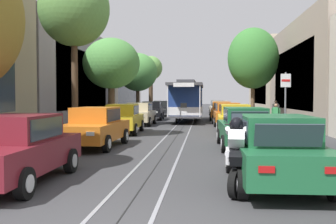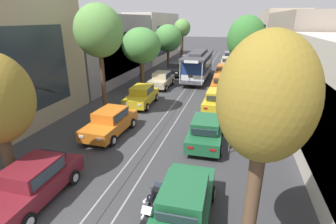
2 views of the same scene
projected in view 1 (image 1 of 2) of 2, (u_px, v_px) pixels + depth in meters
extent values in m
plane|color=#38383A|center=(183.00, 126.00, 25.84)|extent=(160.00, 160.00, 0.00)
cube|color=gray|center=(179.00, 123.00, 29.01)|extent=(0.08, 59.46, 0.01)
cube|color=gray|center=(193.00, 123.00, 28.92)|extent=(0.08, 59.46, 0.01)
cube|color=black|center=(186.00, 123.00, 28.96)|extent=(0.03, 59.46, 0.01)
cube|color=gray|center=(51.00, 76.00, 29.78)|extent=(5.50, 16.85, 7.24)
cube|color=#2D3842|center=(86.00, 80.00, 29.54)|extent=(0.04, 12.01, 4.34)
cube|color=beige|center=(110.00, 82.00, 46.80)|extent=(4.59, 16.85, 7.62)
cube|color=#2D3842|center=(129.00, 85.00, 46.60)|extent=(0.04, 12.01, 4.57)
cube|color=gray|center=(332.00, 73.00, 27.84)|extent=(5.91, 16.85, 7.37)
cube|color=#2D3842|center=(291.00, 79.00, 28.12)|extent=(0.04, 12.01, 4.42)
cube|color=#BCAD93|center=(280.00, 80.00, 44.93)|extent=(5.00, 16.85, 7.99)
cube|color=#2D3842|center=(258.00, 83.00, 45.18)|extent=(0.04, 12.01, 4.79)
cube|color=maroon|center=(14.00, 155.00, 8.85)|extent=(1.84, 4.32, 0.66)
cube|color=maroon|center=(17.00, 128.00, 8.98)|extent=(1.49, 2.08, 0.60)
cube|color=#2D3842|center=(38.00, 125.00, 10.16)|extent=(1.30, 0.21, 0.45)
cube|color=#2D3842|center=(48.00, 128.00, 8.92)|extent=(0.05, 1.81, 0.47)
cube|color=#B21414|center=(69.00, 141.00, 10.95)|extent=(0.28, 0.04, 0.12)
cube|color=#B21414|center=(31.00, 140.00, 11.05)|extent=(0.28, 0.04, 0.12)
cylinder|color=black|center=(25.00, 183.00, 7.47)|extent=(0.21, 0.64, 0.64)
cylinder|color=silver|center=(30.00, 184.00, 7.46)|extent=(0.02, 0.35, 0.35)
cylinder|color=black|center=(71.00, 161.00, 10.12)|extent=(0.21, 0.64, 0.64)
cylinder|color=silver|center=(75.00, 161.00, 10.11)|extent=(0.02, 0.35, 0.35)
cylinder|color=black|center=(6.00, 160.00, 10.27)|extent=(0.21, 0.64, 0.64)
cylinder|color=silver|center=(2.00, 160.00, 10.28)|extent=(0.02, 0.35, 0.35)
cube|color=orange|center=(95.00, 131.00, 15.21)|extent=(1.96, 4.37, 0.66)
cube|color=orange|center=(96.00, 115.00, 15.33)|extent=(1.55, 2.12, 0.60)
cube|color=#2D3842|center=(89.00, 116.00, 14.50)|extent=(1.34, 0.27, 0.47)
cube|color=#2D3842|center=(105.00, 114.00, 16.50)|extent=(1.30, 0.25, 0.45)
cube|color=#2D3842|center=(114.00, 115.00, 15.23)|extent=(0.10, 1.81, 0.47)
cube|color=#2D3842|center=(78.00, 115.00, 15.43)|extent=(0.10, 1.81, 0.47)
cube|color=white|center=(90.00, 134.00, 12.99)|extent=(0.28, 0.05, 0.14)
cube|color=#B21414|center=(122.00, 125.00, 17.27)|extent=(0.28, 0.05, 0.12)
cube|color=white|center=(59.00, 133.00, 13.14)|extent=(0.28, 0.05, 0.14)
cube|color=#B21414|center=(98.00, 124.00, 17.42)|extent=(0.28, 0.05, 0.12)
cylinder|color=black|center=(107.00, 144.00, 13.79)|extent=(0.22, 0.65, 0.64)
cylinder|color=silver|center=(110.00, 144.00, 13.77)|extent=(0.03, 0.35, 0.35)
cylinder|color=black|center=(60.00, 143.00, 14.02)|extent=(0.22, 0.65, 0.64)
cylinder|color=silver|center=(57.00, 143.00, 14.03)|extent=(0.03, 0.35, 0.35)
cylinder|color=black|center=(125.00, 136.00, 16.43)|extent=(0.22, 0.65, 0.64)
cylinder|color=silver|center=(127.00, 136.00, 16.41)|extent=(0.03, 0.35, 0.35)
cylinder|color=black|center=(85.00, 136.00, 16.66)|extent=(0.22, 0.65, 0.64)
cylinder|color=silver|center=(83.00, 136.00, 16.67)|extent=(0.03, 0.35, 0.35)
cube|color=gold|center=(122.00, 121.00, 21.10)|extent=(1.93, 4.35, 0.66)
cube|color=gold|center=(123.00, 110.00, 21.23)|extent=(1.54, 2.11, 0.60)
cube|color=#2D3842|center=(120.00, 111.00, 20.39)|extent=(1.34, 0.26, 0.47)
cube|color=#2D3842|center=(127.00, 109.00, 22.41)|extent=(1.30, 0.24, 0.45)
cube|color=#2D3842|center=(136.00, 110.00, 21.18)|extent=(0.09, 1.81, 0.47)
cube|color=#2D3842|center=(109.00, 110.00, 21.27)|extent=(0.09, 1.81, 0.47)
cube|color=white|center=(126.00, 122.00, 18.91)|extent=(0.28, 0.05, 0.14)
cube|color=#B21414|center=(138.00, 117.00, 23.22)|extent=(0.28, 0.05, 0.12)
cube|color=white|center=(103.00, 122.00, 18.98)|extent=(0.28, 0.05, 0.14)
cube|color=#B21414|center=(120.00, 117.00, 23.29)|extent=(0.28, 0.05, 0.12)
cylinder|color=black|center=(135.00, 129.00, 19.73)|extent=(0.22, 0.65, 0.64)
cylinder|color=silver|center=(137.00, 129.00, 19.73)|extent=(0.03, 0.35, 0.35)
cylinder|color=black|center=(101.00, 129.00, 19.84)|extent=(0.22, 0.65, 0.64)
cylinder|color=silver|center=(99.00, 129.00, 19.85)|extent=(0.03, 0.35, 0.35)
cylinder|color=black|center=(142.00, 126.00, 22.39)|extent=(0.22, 0.65, 0.64)
cylinder|color=silver|center=(143.00, 126.00, 22.38)|extent=(0.03, 0.35, 0.35)
cylinder|color=black|center=(112.00, 125.00, 22.50)|extent=(0.22, 0.65, 0.64)
cylinder|color=silver|center=(110.00, 125.00, 22.51)|extent=(0.03, 0.35, 0.35)
cube|color=#C1B28E|center=(140.00, 116.00, 27.10)|extent=(1.83, 4.31, 0.66)
cube|color=#C1B28E|center=(140.00, 107.00, 27.22)|extent=(1.49, 2.07, 0.60)
cube|color=#2D3842|center=(138.00, 107.00, 26.39)|extent=(1.33, 0.23, 0.47)
cube|color=#2D3842|center=(143.00, 107.00, 28.40)|extent=(1.30, 0.21, 0.45)
cube|color=#2D3842|center=(150.00, 107.00, 27.15)|extent=(0.04, 1.81, 0.47)
cube|color=#2D3842|center=(130.00, 107.00, 27.30)|extent=(0.04, 1.81, 0.47)
cube|color=white|center=(142.00, 116.00, 24.89)|extent=(0.28, 0.04, 0.14)
cube|color=#B21414|center=(152.00, 113.00, 29.18)|extent=(0.28, 0.04, 0.12)
cube|color=white|center=(125.00, 116.00, 25.00)|extent=(0.28, 0.04, 0.14)
cube|color=#B21414|center=(137.00, 113.00, 29.30)|extent=(0.28, 0.04, 0.12)
cylinder|color=black|center=(149.00, 122.00, 25.70)|extent=(0.20, 0.64, 0.64)
cylinder|color=silver|center=(151.00, 122.00, 25.69)|extent=(0.02, 0.35, 0.35)
cylinder|color=black|center=(123.00, 122.00, 25.87)|extent=(0.20, 0.64, 0.64)
cylinder|color=silver|center=(122.00, 122.00, 25.88)|extent=(0.02, 0.35, 0.35)
cylinder|color=black|center=(155.00, 120.00, 28.35)|extent=(0.20, 0.64, 0.64)
cylinder|color=silver|center=(156.00, 120.00, 28.34)|extent=(0.02, 0.35, 0.35)
cylinder|color=black|center=(131.00, 119.00, 28.52)|extent=(0.20, 0.64, 0.64)
cylinder|color=silver|center=(130.00, 119.00, 28.53)|extent=(0.02, 0.35, 0.35)
cube|color=black|center=(152.00, 112.00, 33.34)|extent=(1.99, 4.38, 0.66)
cube|color=black|center=(152.00, 105.00, 33.46)|extent=(1.57, 2.13, 0.60)
cube|color=#2D3842|center=(151.00, 105.00, 32.63)|extent=(1.34, 0.28, 0.47)
cube|color=#2D3842|center=(153.00, 105.00, 34.65)|extent=(1.30, 0.26, 0.45)
cube|color=#2D3842|center=(160.00, 105.00, 33.43)|extent=(0.11, 1.81, 0.47)
cube|color=#2D3842|center=(143.00, 105.00, 33.50)|extent=(0.11, 1.81, 0.47)
cube|color=white|center=(156.00, 112.00, 31.15)|extent=(0.28, 0.05, 0.14)
cube|color=#B21414|center=(160.00, 110.00, 35.46)|extent=(0.28, 0.05, 0.12)
cube|color=white|center=(142.00, 112.00, 31.21)|extent=(0.28, 0.05, 0.14)
cube|color=#B21414|center=(148.00, 110.00, 35.52)|extent=(0.28, 0.05, 0.12)
cylinder|color=black|center=(161.00, 117.00, 31.98)|extent=(0.23, 0.65, 0.64)
cylinder|color=silver|center=(162.00, 117.00, 31.97)|extent=(0.04, 0.35, 0.35)
cylinder|color=black|center=(140.00, 117.00, 32.06)|extent=(0.23, 0.65, 0.64)
cylinder|color=silver|center=(138.00, 117.00, 32.07)|extent=(0.04, 0.35, 0.35)
cylinder|color=black|center=(163.00, 115.00, 34.64)|extent=(0.23, 0.65, 0.64)
cylinder|color=silver|center=(164.00, 115.00, 34.64)|extent=(0.04, 0.35, 0.35)
cylinder|color=black|center=(143.00, 115.00, 34.72)|extent=(0.23, 0.65, 0.64)
cylinder|color=silver|center=(142.00, 115.00, 34.73)|extent=(0.04, 0.35, 0.35)
cube|color=slate|center=(162.00, 110.00, 40.06)|extent=(1.96, 4.37, 0.66)
cube|color=slate|center=(162.00, 104.00, 40.18)|extent=(1.55, 2.12, 0.60)
cube|color=#2D3842|center=(161.00, 104.00, 39.35)|extent=(1.34, 0.27, 0.47)
cube|color=#2D3842|center=(164.00, 104.00, 41.35)|extent=(1.30, 0.25, 0.45)
cube|color=#2D3842|center=(169.00, 104.00, 40.08)|extent=(0.10, 1.81, 0.47)
cube|color=#2D3842|center=(155.00, 104.00, 40.28)|extent=(0.10, 1.81, 0.47)
cube|color=white|center=(165.00, 109.00, 37.84)|extent=(0.28, 0.05, 0.14)
cube|color=#B21414|center=(170.00, 108.00, 42.12)|extent=(0.28, 0.05, 0.12)
cube|color=white|center=(153.00, 109.00, 37.99)|extent=(0.28, 0.05, 0.14)
cube|color=#B21414|center=(160.00, 108.00, 42.27)|extent=(0.28, 0.05, 0.12)
cylinder|color=black|center=(169.00, 113.00, 38.63)|extent=(0.22, 0.65, 0.64)
cylinder|color=silver|center=(170.00, 113.00, 38.62)|extent=(0.03, 0.35, 0.35)
cylinder|color=black|center=(152.00, 113.00, 38.86)|extent=(0.22, 0.65, 0.64)
cylinder|color=silver|center=(151.00, 113.00, 38.88)|extent=(0.03, 0.35, 0.35)
cylinder|color=black|center=(172.00, 112.00, 41.28)|extent=(0.22, 0.65, 0.64)
cylinder|color=silver|center=(173.00, 112.00, 41.26)|extent=(0.03, 0.35, 0.35)
cylinder|color=black|center=(156.00, 112.00, 41.51)|extent=(0.22, 0.65, 0.64)
cylinder|color=silver|center=(155.00, 112.00, 41.52)|extent=(0.03, 0.35, 0.35)
cube|color=#1E6038|center=(274.00, 156.00, 8.74)|extent=(1.88, 4.33, 0.66)
cube|color=#1E6038|center=(276.00, 129.00, 8.57)|extent=(1.51, 2.09, 0.60)
cube|color=#2D3842|center=(269.00, 127.00, 9.40)|extent=(1.34, 0.24, 0.47)
cube|color=#2D3842|center=(289.00, 135.00, 7.39)|extent=(1.30, 0.22, 0.45)
cube|color=#2D3842|center=(242.00, 129.00, 8.62)|extent=(0.06, 1.81, 0.47)
cube|color=#2D3842|center=(310.00, 129.00, 8.51)|extent=(0.06, 1.81, 0.47)
cube|color=white|center=(239.00, 141.00, 10.93)|extent=(0.28, 0.04, 0.14)
cube|color=#B21414|center=(267.00, 169.00, 6.63)|extent=(0.28, 0.04, 0.12)
cube|color=white|center=(279.00, 141.00, 10.85)|extent=(0.28, 0.04, 0.14)
cube|color=#B21414|center=(333.00, 170.00, 6.54)|extent=(0.28, 0.04, 0.12)
cylinder|color=black|center=(230.00, 161.00, 10.15)|extent=(0.21, 0.64, 0.64)
cylinder|color=silver|center=(226.00, 160.00, 10.16)|extent=(0.03, 0.35, 0.35)
cylinder|color=black|center=(298.00, 161.00, 10.02)|extent=(0.21, 0.64, 0.64)
cylinder|color=silver|center=(303.00, 161.00, 10.01)|extent=(0.03, 0.35, 0.35)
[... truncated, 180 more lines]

